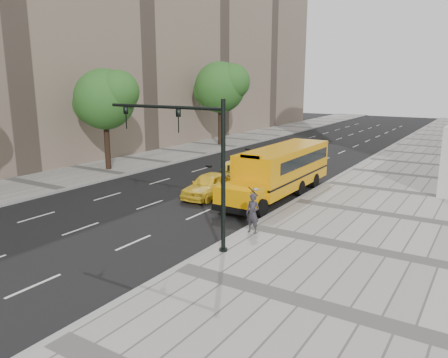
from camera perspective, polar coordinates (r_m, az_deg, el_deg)
The scene contains 12 objects.
ground at distance 29.10m, azimuth -1.62°, elevation -1.37°, with size 140.00×140.00×0.00m, color black.
sidewalk_museum at distance 24.73m, azimuth 22.23°, elevation -4.72°, with size 12.00×140.00×0.15m, color #9B9792.
sidewalk_far at distance 36.24m, azimuth -16.22°, elevation 1.06°, with size 6.00×140.00×0.15m, color #9B9792.
curb_museum at distance 26.32m, azimuth 9.31°, elevation -2.90°, with size 0.30×140.00×0.15m, color gray.
curb_far at distance 34.09m, azimuth -12.86°, elevation 0.54°, with size 0.30×140.00×0.15m, color gray.
tree_b at distance 35.64m, azimuth -15.25°, elevation 10.08°, with size 5.29×4.70×8.02m.
tree_c at distance 48.41m, azimuth -0.43°, elevation 11.95°, with size 6.20×5.51×9.14m.
school_bus at distance 27.62m, azimuth 7.59°, elevation 1.51°, with size 2.96×11.56×3.19m.
taxi_near at distance 27.10m, azimuth -1.98°, elevation -0.80°, with size 1.78×4.42×1.50m, color yellow.
taxi_far at distance 34.32m, azimuth 3.05°, elevation 2.02°, with size 1.53×4.38×1.44m, color yellow.
pedestrian at distance 20.27m, azimuth 3.77°, elevation -4.50°, with size 0.69×0.45×1.88m, color #2D2A31.
traffic_signal at distance 18.16m, azimuth -3.86°, elevation 3.21°, with size 6.18×0.36×6.40m.
Camera 1 is at (15.77, -23.41, 7.09)m, focal length 35.00 mm.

